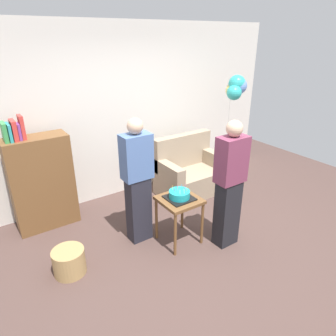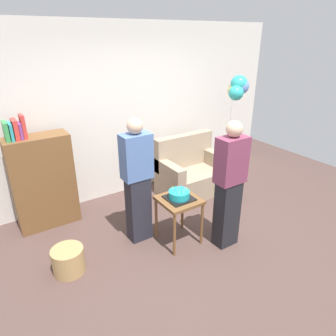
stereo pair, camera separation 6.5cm
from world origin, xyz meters
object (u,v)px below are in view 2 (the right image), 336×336
(person_blowing_candles, at_px, (137,181))
(handbag, at_px, (234,193))
(couch, at_px, (191,173))
(side_table, at_px, (179,205))
(birthday_cake, at_px, (179,195))
(person_holding_cake, at_px, (229,186))
(balloon_bunch, at_px, (238,88))
(bookshelf, at_px, (43,181))
(wicker_basket, at_px, (68,260))

(person_blowing_candles, xyz_separation_m, handbag, (1.80, 0.08, -0.73))
(couch, distance_m, side_table, 1.42)
(birthday_cake, relative_size, person_holding_cake, 0.20)
(couch, xyz_separation_m, person_blowing_candles, (-1.36, -0.68, 0.49))
(person_blowing_candles, height_order, handbag, person_blowing_candles)
(person_blowing_candles, xyz_separation_m, balloon_bunch, (2.17, 0.55, 0.87))
(birthday_cake, distance_m, person_holding_cake, 0.62)
(couch, xyz_separation_m, person_holding_cake, (-0.49, -1.39, 0.49))
(bookshelf, bearing_deg, wicker_basket, -93.03)
(couch, height_order, bookshelf, bookshelf)
(birthday_cake, bearing_deg, couch, 46.58)
(birthday_cake, xyz_separation_m, wicker_basket, (-1.37, 0.22, -0.53))
(birthday_cake, relative_size, handbag, 1.14)
(bookshelf, relative_size, birthday_cake, 4.99)
(couch, height_order, wicker_basket, couch)
(person_blowing_candles, bearing_deg, birthday_cake, -42.46)
(wicker_basket, bearing_deg, birthday_cake, -9.14)
(couch, distance_m, handbag, 0.78)
(couch, height_order, handbag, couch)
(couch, xyz_separation_m, handbag, (0.44, -0.61, -0.24))
(birthday_cake, xyz_separation_m, person_blowing_candles, (-0.39, 0.34, 0.16))
(side_table, bearing_deg, birthday_cake, -74.07)
(bookshelf, relative_size, wicker_basket, 4.43)
(bookshelf, bearing_deg, birthday_cake, -46.11)
(birthday_cake, distance_m, person_blowing_candles, 0.54)
(bookshelf, distance_m, person_blowing_candles, 1.38)
(bookshelf, bearing_deg, balloon_bunch, -8.58)
(handbag, distance_m, balloon_bunch, 1.71)
(bookshelf, height_order, person_blowing_candles, person_blowing_candles)
(side_table, relative_size, person_blowing_candles, 0.38)
(balloon_bunch, bearing_deg, couch, 170.97)
(side_table, distance_m, birthday_cake, 0.15)
(person_holding_cake, relative_size, balloon_bunch, 0.86)
(wicker_basket, bearing_deg, handbag, 4.07)
(person_holding_cake, bearing_deg, balloon_bunch, -134.20)
(handbag, bearing_deg, birthday_cake, -163.45)
(couch, relative_size, handbag, 3.93)
(bookshelf, relative_size, side_table, 2.54)
(bookshelf, height_order, birthday_cake, bookshelf)
(person_holding_cake, distance_m, wicker_basket, 2.05)
(bookshelf, relative_size, handbag, 5.70)
(side_table, relative_size, birthday_cake, 1.96)
(side_table, height_order, person_blowing_candles, person_blowing_candles)
(birthday_cake, height_order, person_blowing_candles, person_blowing_candles)
(wicker_basket, bearing_deg, person_holding_cake, -17.65)
(person_holding_cake, bearing_deg, bookshelf, -42.28)
(birthday_cake, xyz_separation_m, balloon_bunch, (1.78, 0.89, 1.02))
(couch, bearing_deg, person_blowing_candles, -153.41)
(person_blowing_candles, relative_size, balloon_bunch, 0.86)
(bookshelf, distance_m, wicker_basket, 1.25)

